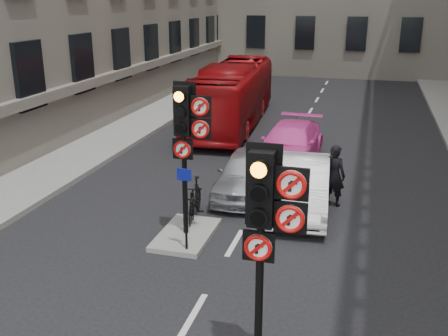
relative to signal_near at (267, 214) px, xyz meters
The scene contains 11 objects.
pavement_left 14.24m from the signal_near, 128.28° to the left, with size 3.00×50.00×0.16m, color gray.
centre_island 5.44m from the signal_near, 123.83° to the left, with size 1.20×2.00×0.12m, color gray.
signal_near is the anchor object (origin of this frame).
signal_far 4.77m from the signal_near, 123.02° to the left, with size 0.91×0.40×3.58m.
car_silver 7.68m from the signal_near, 105.21° to the left, with size 1.50×3.72×1.27m, color #A1A3A9.
car_white 6.74m from the signal_near, 92.64° to the left, with size 1.44×4.12×1.36m, color white.
car_pink 10.77m from the signal_near, 96.66° to the left, with size 1.83×4.50×1.30m, color #F247AF.
bus_red 15.88m from the signal_near, 106.46° to the left, with size 2.25×9.62×2.68m, color maroon.
motorcycle 6.16m from the signal_near, 119.02° to the left, with size 0.49×1.73×1.04m, color black.
motorcyclist 7.23m from the signal_near, 85.79° to the left, with size 0.62×0.41×1.71m, color black.
info_sign 4.17m from the signal_near, 126.79° to the left, with size 0.33×0.11×1.89m.
Camera 1 is at (2.72, -5.68, 5.52)m, focal length 42.00 mm.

